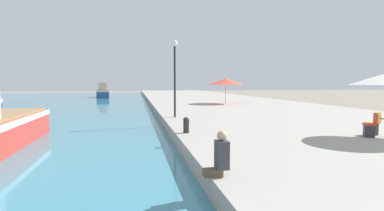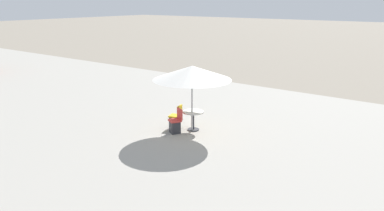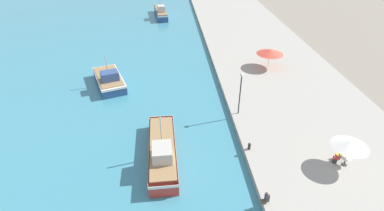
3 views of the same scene
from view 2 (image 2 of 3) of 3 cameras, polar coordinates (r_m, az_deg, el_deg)
name	(u,v)px [view 2 (image 2 of 3)]	position (r m, az deg, el deg)	size (l,w,h in m)	color
cafe_umbrella_pink	(192,73)	(13.52, 0.00, 5.01)	(2.87, 2.87, 2.48)	#B7B7B7
cafe_table	(193,117)	(14.05, 0.19, -1.70)	(0.80, 0.80, 0.74)	#333338
cafe_chair_left	(176,120)	(14.37, -2.52, -2.19)	(0.50, 0.53, 0.91)	#2D2D33
cafe_chair_right	(176,124)	(13.84, -2.53, -2.90)	(0.57, 0.56, 0.91)	#2D2D33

